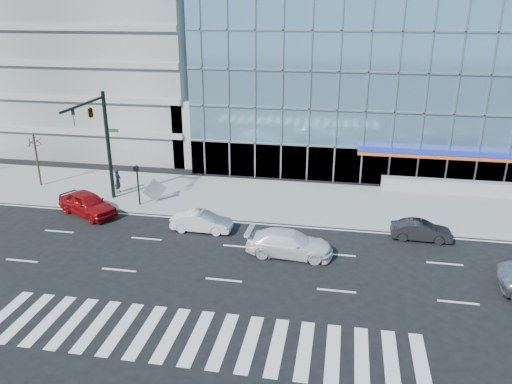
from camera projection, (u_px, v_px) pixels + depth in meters
The scene contains 14 objects.
ground at pixel (239, 247), 30.46m from camera, with size 160.00×160.00×0.00m, color black.
sidewalk at pixel (261, 198), 37.79m from camera, with size 120.00×8.00×0.15m, color gray.
theatre_building at pixel (431, 72), 49.37m from camera, with size 42.00×26.00×15.00m, color #7FB7D4.
parking_garage at pixel (109, 42), 54.16m from camera, with size 24.00×24.00×20.00m, color gray.
ramp_block at pixel (217, 127), 46.95m from camera, with size 6.00×8.00×6.00m, color gray.
traffic_signal at pixel (96, 123), 34.31m from camera, with size 1.14×5.74×8.00m.
ped_signal_post at pixel (137, 179), 35.67m from camera, with size 0.30×0.33×3.00m.
street_tree_near at pixel (34, 141), 39.03m from camera, with size 1.10×1.10×4.23m.
white_suv at pixel (289, 243), 29.21m from camera, with size 2.07×5.10×1.48m, color white.
white_sedan at pixel (202, 222), 32.37m from camera, with size 1.37×3.94×1.30m, color silver.
dark_sedan at pixel (421, 231), 31.16m from camera, with size 1.29×3.69×1.22m, color black.
red_sedan at pixel (87, 204), 34.80m from camera, with size 1.94×4.83×1.65m, color maroon.
pedestrian at pixel (118, 181), 38.39m from camera, with size 0.70×0.46×1.91m, color black.
tilted_panel at pixel (155, 190), 36.62m from camera, with size 1.30×0.06×1.30m, color #959595.
Camera 1 is at (5.89, -26.66, 13.94)m, focal length 35.00 mm.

